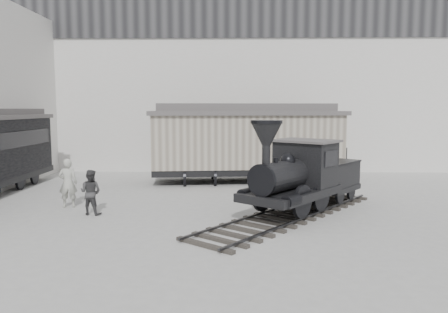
{
  "coord_description": "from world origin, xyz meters",
  "views": [
    {
      "loc": [
        -0.31,
        -12.57,
        3.82
      ],
      "look_at": [
        -0.64,
        4.13,
        2.0
      ],
      "focal_mm": 35.0,
      "sensor_mm": 36.0,
      "label": 1
    }
  ],
  "objects_px": {
    "locomotive": "(300,179)",
    "boxcar": "(247,141)",
    "visitor_a": "(68,183)",
    "visitor_b": "(91,192)"
  },
  "relations": [
    {
      "from": "locomotive",
      "to": "boxcar",
      "type": "xyz_separation_m",
      "value": [
        -1.77,
        6.89,
        0.91
      ]
    },
    {
      "from": "visitor_a",
      "to": "boxcar",
      "type": "bearing_deg",
      "value": -151.32
    },
    {
      "from": "boxcar",
      "to": "visitor_b",
      "type": "distance_m",
      "value": 9.48
    },
    {
      "from": "locomotive",
      "to": "visitor_a",
      "type": "distance_m",
      "value": 8.93
    },
    {
      "from": "boxcar",
      "to": "visitor_a",
      "type": "bearing_deg",
      "value": -145.02
    },
    {
      "from": "boxcar",
      "to": "visitor_b",
      "type": "xyz_separation_m",
      "value": [
        -5.87,
        -7.33,
        -1.33
      ]
    },
    {
      "from": "boxcar",
      "to": "visitor_b",
      "type": "relative_size",
      "value": 6.25
    },
    {
      "from": "locomotive",
      "to": "visitor_b",
      "type": "distance_m",
      "value": 7.67
    },
    {
      "from": "boxcar",
      "to": "locomotive",
      "type": "bearing_deg",
      "value": -81.52
    },
    {
      "from": "visitor_b",
      "to": "visitor_a",
      "type": "bearing_deg",
      "value": -31.16
    }
  ]
}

